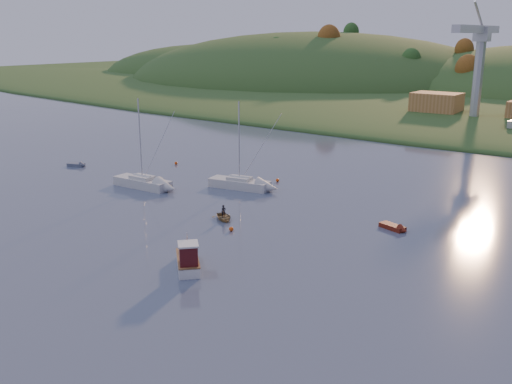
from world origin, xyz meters
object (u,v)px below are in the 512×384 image
Objects in this scene: red_tender at (397,228)px; grey_dinghy at (79,165)px; sailboat_near at (142,182)px; sailboat_far at (239,183)px; canoe at (224,217)px; fishing_boat at (188,258)px.

grey_dinghy reaches higher than red_tender.
sailboat_near is 3.36× the size of red_tender.
sailboat_near reaches higher than sailboat_far.
sailboat_near reaches higher than red_tender.
fishing_boat is at bearing -120.23° from canoe.
fishing_boat is 0.47× the size of sailboat_near.
sailboat_far is 25.35m from red_tender.
grey_dinghy is (-36.76, 7.11, -0.08)m from canoe.
canoe is (18.62, -4.38, -0.46)m from sailboat_near.
sailboat_far is at bearing 31.68° from sailboat_near.
fishing_boat is 1.69× the size of grey_dinghy.
grey_dinghy is (-18.14, 2.73, -0.55)m from sailboat_near.
sailboat_far reaches higher than red_tender.
grey_dinghy is at bearing 179.05° from sailboat_far.
grey_dinghy is at bearing 18.44° from fishing_boat.
grey_dinghy is at bearing -161.35° from red_tender.
red_tender is (17.73, 8.55, -0.08)m from canoe.
sailboat_far is (-13.55, 24.80, -0.10)m from fishing_boat.
sailboat_far reaches higher than fishing_boat.
grey_dinghy is at bearing 112.63° from canoe.
sailboat_near is 18.36m from grey_dinghy.
sailboat_far is 3.52× the size of grey_dinghy.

